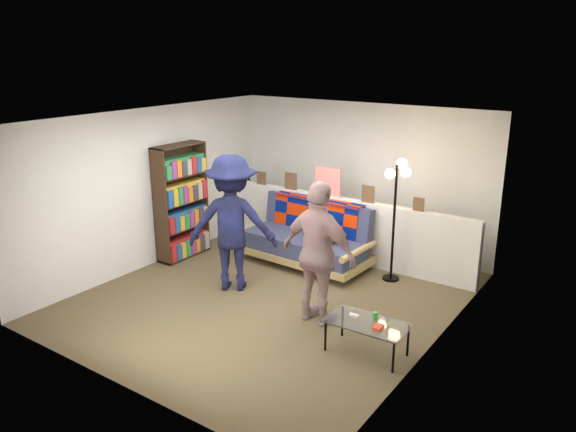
{
  "coord_description": "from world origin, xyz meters",
  "views": [
    {
      "loc": [
        4.12,
        -5.57,
        3.28
      ],
      "look_at": [
        0.0,
        0.4,
        1.05
      ],
      "focal_mm": 35.0,
      "sensor_mm": 36.0,
      "label": 1
    }
  ],
  "objects_px": {
    "futon_sofa": "(308,238)",
    "floor_lamp": "(397,196)",
    "bookshelf": "(181,205)",
    "coffee_table": "(368,324)",
    "person_right": "(319,254)",
    "person_left": "(232,223)"
  },
  "relations": [
    {
      "from": "futon_sofa",
      "to": "person_left",
      "type": "height_order",
      "value": "person_left"
    },
    {
      "from": "futon_sofa",
      "to": "person_left",
      "type": "xyz_separation_m",
      "value": [
        -0.37,
        -1.35,
        0.54
      ]
    },
    {
      "from": "bookshelf",
      "to": "coffee_table",
      "type": "bearing_deg",
      "value": -14.94
    },
    {
      "from": "coffee_table",
      "to": "floor_lamp",
      "type": "relative_size",
      "value": 0.51
    },
    {
      "from": "futon_sofa",
      "to": "bookshelf",
      "type": "bearing_deg",
      "value": -154.14
    },
    {
      "from": "coffee_table",
      "to": "floor_lamp",
      "type": "bearing_deg",
      "value": 107.07
    },
    {
      "from": "bookshelf",
      "to": "floor_lamp",
      "type": "relative_size",
      "value": 1.03
    },
    {
      "from": "person_left",
      "to": "bookshelf",
      "type": "bearing_deg",
      "value": -49.73
    },
    {
      "from": "bookshelf",
      "to": "coffee_table",
      "type": "relative_size",
      "value": 2.0
    },
    {
      "from": "bookshelf",
      "to": "coffee_table",
      "type": "xyz_separation_m",
      "value": [
        3.79,
        -1.01,
        -0.49
      ]
    },
    {
      "from": "futon_sofa",
      "to": "floor_lamp",
      "type": "distance_m",
      "value": 1.61
    },
    {
      "from": "futon_sofa",
      "to": "coffee_table",
      "type": "relative_size",
      "value": 2.27
    },
    {
      "from": "floor_lamp",
      "to": "person_left",
      "type": "bearing_deg",
      "value": -138.25
    },
    {
      "from": "futon_sofa",
      "to": "bookshelf",
      "type": "relative_size",
      "value": 1.14
    },
    {
      "from": "futon_sofa",
      "to": "floor_lamp",
      "type": "xyz_separation_m",
      "value": [
        1.35,
        0.18,
        0.85
      ]
    },
    {
      "from": "futon_sofa",
      "to": "person_right",
      "type": "height_order",
      "value": "person_right"
    },
    {
      "from": "futon_sofa",
      "to": "bookshelf",
      "type": "xyz_separation_m",
      "value": [
        -1.81,
        -0.88,
        0.44
      ]
    },
    {
      "from": "bookshelf",
      "to": "floor_lamp",
      "type": "bearing_deg",
      "value": 18.48
    },
    {
      "from": "coffee_table",
      "to": "person_right",
      "type": "relative_size",
      "value": 0.51
    },
    {
      "from": "futon_sofa",
      "to": "person_right",
      "type": "distance_m",
      "value": 1.99
    },
    {
      "from": "bookshelf",
      "to": "person_right",
      "type": "distance_m",
      "value": 3.03
    },
    {
      "from": "person_left",
      "to": "person_right",
      "type": "xyz_separation_m",
      "value": [
        1.51,
        -0.2,
        -0.06
      ]
    }
  ]
}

